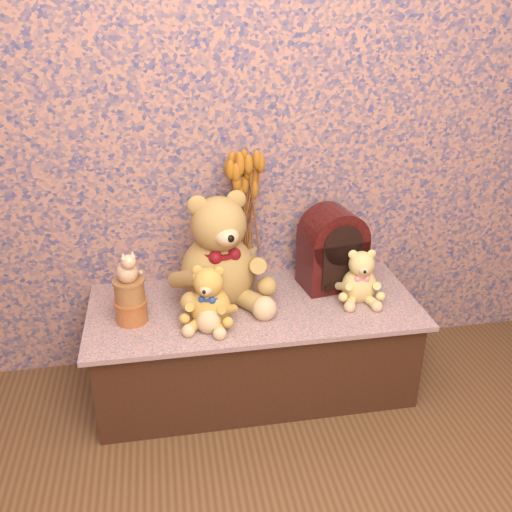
{
  "coord_description": "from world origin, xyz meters",
  "views": [
    {
      "loc": [
        -0.34,
        -0.75,
        1.56
      ],
      "look_at": [
        0.0,
        1.17,
        0.64
      ],
      "focal_mm": 39.44,
      "sensor_mm": 36.0,
      "label": 1
    }
  ],
  "objects_px": {
    "teddy_small": "(360,273)",
    "ceramic_vase": "(245,267)",
    "teddy_medium": "(210,292)",
    "cathedral_radio": "(332,248)",
    "cat_figurine": "(127,265)",
    "biscuit_tin_lower": "(132,311)",
    "teddy_large": "(217,244)"
  },
  "relations": [
    {
      "from": "biscuit_tin_lower",
      "to": "cathedral_radio",
      "type": "bearing_deg",
      "value": 10.47
    },
    {
      "from": "teddy_medium",
      "to": "ceramic_vase",
      "type": "relative_size",
      "value": 1.48
    },
    {
      "from": "teddy_small",
      "to": "cathedral_radio",
      "type": "bearing_deg",
      "value": 126.63
    },
    {
      "from": "ceramic_vase",
      "to": "cat_figurine",
      "type": "xyz_separation_m",
      "value": [
        -0.47,
        -0.21,
        0.15
      ]
    },
    {
      "from": "teddy_small",
      "to": "cat_figurine",
      "type": "height_order",
      "value": "cat_figurine"
    },
    {
      "from": "teddy_large",
      "to": "teddy_medium",
      "type": "distance_m",
      "value": 0.21
    },
    {
      "from": "ceramic_vase",
      "to": "biscuit_tin_lower",
      "type": "distance_m",
      "value": 0.52
    },
    {
      "from": "cathedral_radio",
      "to": "teddy_medium",
      "type": "bearing_deg",
      "value": -167.15
    },
    {
      "from": "teddy_medium",
      "to": "teddy_small",
      "type": "xyz_separation_m",
      "value": [
        0.62,
        0.08,
        -0.01
      ]
    },
    {
      "from": "cathedral_radio",
      "to": "cat_figurine",
      "type": "bearing_deg",
      "value": -178.31
    },
    {
      "from": "teddy_small",
      "to": "cat_figurine",
      "type": "distance_m",
      "value": 0.93
    },
    {
      "from": "cat_figurine",
      "to": "cathedral_radio",
      "type": "bearing_deg",
      "value": -8.44
    },
    {
      "from": "cathedral_radio",
      "to": "biscuit_tin_lower",
      "type": "height_order",
      "value": "cathedral_radio"
    },
    {
      "from": "ceramic_vase",
      "to": "biscuit_tin_lower",
      "type": "height_order",
      "value": "ceramic_vase"
    },
    {
      "from": "teddy_medium",
      "to": "ceramic_vase",
      "type": "xyz_separation_m",
      "value": [
        0.18,
        0.27,
        -0.04
      ]
    },
    {
      "from": "ceramic_vase",
      "to": "cat_figurine",
      "type": "height_order",
      "value": "cat_figurine"
    },
    {
      "from": "cathedral_radio",
      "to": "biscuit_tin_lower",
      "type": "relative_size",
      "value": 2.92
    },
    {
      "from": "teddy_medium",
      "to": "cathedral_radio",
      "type": "distance_m",
      "value": 0.59
    },
    {
      "from": "teddy_medium",
      "to": "ceramic_vase",
      "type": "bearing_deg",
      "value": 76.04
    },
    {
      "from": "teddy_small",
      "to": "ceramic_vase",
      "type": "bearing_deg",
      "value": 163.99
    },
    {
      "from": "cathedral_radio",
      "to": "cat_figurine",
      "type": "relative_size",
      "value": 2.66
    },
    {
      "from": "biscuit_tin_lower",
      "to": "ceramic_vase",
      "type": "bearing_deg",
      "value": 23.98
    },
    {
      "from": "biscuit_tin_lower",
      "to": "teddy_medium",
      "type": "bearing_deg",
      "value": -11.4
    },
    {
      "from": "cathedral_radio",
      "to": "cat_figurine",
      "type": "xyz_separation_m",
      "value": [
        -0.84,
        -0.16,
        0.07
      ]
    },
    {
      "from": "teddy_medium",
      "to": "cathedral_radio",
      "type": "bearing_deg",
      "value": 40.59
    },
    {
      "from": "teddy_small",
      "to": "teddy_medium",
      "type": "bearing_deg",
      "value": -165.49
    },
    {
      "from": "teddy_small",
      "to": "biscuit_tin_lower",
      "type": "xyz_separation_m",
      "value": [
        -0.92,
        -0.02,
        -0.08
      ]
    },
    {
      "from": "cat_figurine",
      "to": "teddy_medium",
      "type": "bearing_deg",
      "value": -30.3
    },
    {
      "from": "teddy_medium",
      "to": "cat_figurine",
      "type": "xyz_separation_m",
      "value": [
        -0.3,
        0.06,
        0.11
      ]
    },
    {
      "from": "teddy_large",
      "to": "teddy_small",
      "type": "distance_m",
      "value": 0.59
    },
    {
      "from": "teddy_large",
      "to": "biscuit_tin_lower",
      "type": "xyz_separation_m",
      "value": [
        -0.35,
        -0.11,
        -0.21
      ]
    },
    {
      "from": "teddy_medium",
      "to": "teddy_large",
      "type": "bearing_deg",
      "value": 92.02
    }
  ]
}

